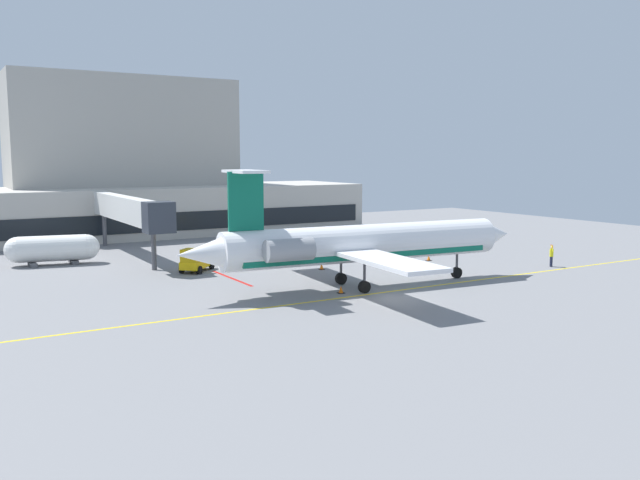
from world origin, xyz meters
TOP-DOWN VIEW (x-y plane):
  - ground at (-0.00, 0.00)m, footprint 120.00×120.00m
  - terminal_building at (-4.71, 49.23)m, footprint 58.71×16.81m
  - jet_bridge_west at (-10.86, 28.01)m, footprint 2.40×22.46m
  - regional_jet at (0.05, 4.45)m, footprint 28.37×21.69m
  - baggage_tug at (-8.13, 17.48)m, footprint 3.74×3.72m
  - pushback_tractor at (3.42, 26.55)m, footprint 3.89×2.72m
  - belt_loader at (13.18, 19.18)m, footprint 2.63×4.04m
  - fuel_tank at (-18.00, 27.72)m, footprint 8.10×3.46m
  - marshaller at (20.37, 3.46)m, footprint 0.51×0.75m
  - safety_cone_alpha at (13.19, 11.86)m, footprint 0.47×0.47m
  - safety_cone_bravo at (-2.19, 3.49)m, footprint 0.47×0.47m
  - safety_cone_charlie at (6.58, 8.94)m, footprint 0.47×0.47m
  - safety_cone_delta at (1.85, 12.90)m, footprint 0.47×0.47m

SIDE VIEW (x-z plane):
  - ground at x=0.00m, z-range -0.10..0.00m
  - safety_cone_alpha at x=13.19m, z-range -0.03..0.52m
  - safety_cone_bravo at x=-2.19m, z-range -0.03..0.52m
  - safety_cone_charlie at x=6.58m, z-range -0.03..0.52m
  - safety_cone_delta at x=1.85m, z-range -0.03..0.52m
  - pushback_tractor at x=3.42m, z-range -0.09..1.98m
  - baggage_tug at x=-8.13m, z-range -0.09..1.99m
  - belt_loader at x=13.18m, z-range -0.12..2.17m
  - marshaller at x=20.37m, z-range 0.03..2.06m
  - fuel_tank at x=-18.00m, z-range 0.15..2.87m
  - regional_jet at x=0.05m, z-range -1.11..7.86m
  - jet_bridge_west at x=-10.86m, z-range 1.68..7.77m
  - terminal_building at x=-4.71m, z-range -2.62..17.34m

